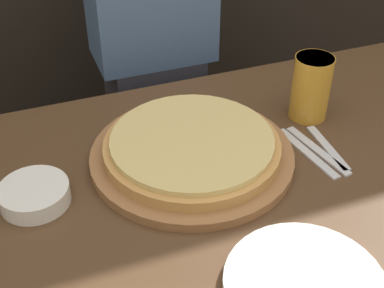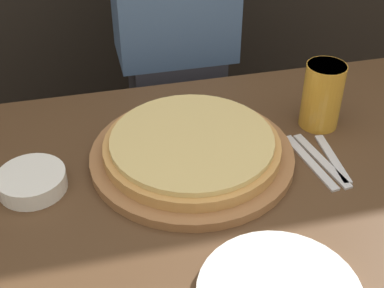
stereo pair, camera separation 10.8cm
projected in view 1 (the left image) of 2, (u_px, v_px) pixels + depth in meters
The scene contains 8 objects.
pizza_on_board at pixel (192, 150), 1.09m from camera, with size 0.42×0.42×0.06m.
beer_glass at pixel (311, 85), 1.19m from camera, with size 0.09×0.09×0.15m.
dinner_plate at pixel (305, 285), 0.84m from camera, with size 0.26×0.26×0.02m.
side_bowl at pixel (34, 194), 0.99m from camera, with size 0.13×0.13×0.04m.
fork at pixel (307, 153), 1.12m from camera, with size 0.04×0.19×0.00m.
dinner_knife at pixel (318, 150), 1.13m from camera, with size 0.05×0.19×0.00m.
spoon at pixel (328, 148), 1.13m from camera, with size 0.03×0.16×0.00m.
diner_person at pixel (154, 76), 1.56m from camera, with size 0.32×0.20×1.34m.
Camera 1 is at (-0.38, -0.71, 1.44)m, focal length 50.00 mm.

